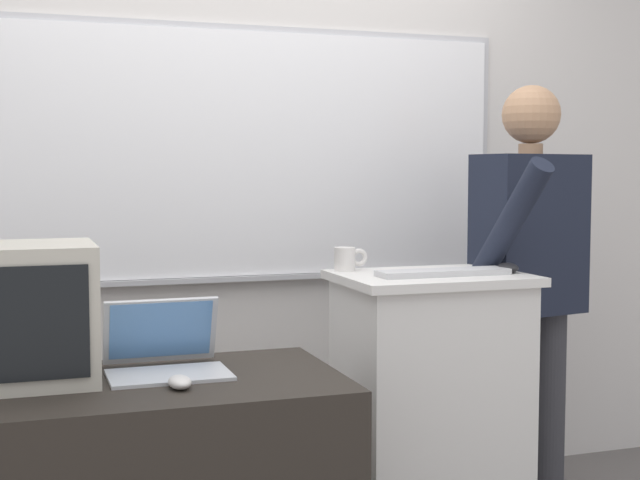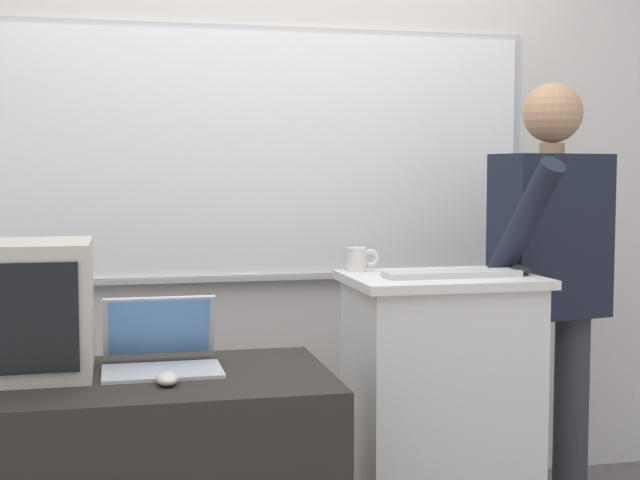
{
  "view_description": "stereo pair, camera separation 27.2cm",
  "coord_description": "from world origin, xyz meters",
  "px_view_note": "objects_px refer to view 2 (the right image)",
  "views": [
    {
      "loc": [
        -0.82,
        -2.18,
        1.33
      ],
      "look_at": [
        0.05,
        0.39,
        1.12
      ],
      "focal_mm": 50.0,
      "sensor_mm": 36.0,
      "label": 1
    },
    {
      "loc": [
        -0.56,
        -2.25,
        1.33
      ],
      "look_at": [
        0.05,
        0.39,
        1.12
      ],
      "focal_mm": 50.0,
      "sensor_mm": 36.0,
      "label": 2
    }
  ],
  "objects_px": {
    "laptop": "(161,346)",
    "crt_monitor": "(32,308)",
    "computer_mouse_by_keyboard": "(521,270)",
    "coffee_mug": "(357,259)",
    "person_presenter": "(550,274)",
    "wireless_keyboard": "(452,274)",
    "computer_mouse_by_laptop": "(167,379)",
    "lectern_podium": "(439,417)"
  },
  "relations": [
    {
      "from": "wireless_keyboard",
      "to": "crt_monitor",
      "type": "distance_m",
      "value": 1.32
    },
    {
      "from": "lectern_podium",
      "to": "coffee_mug",
      "type": "distance_m",
      "value": 0.61
    },
    {
      "from": "coffee_mug",
      "to": "person_presenter",
      "type": "bearing_deg",
      "value": -0.51
    },
    {
      "from": "lectern_podium",
      "to": "laptop",
      "type": "xyz_separation_m",
      "value": [
        -0.94,
        -0.21,
        0.33
      ]
    },
    {
      "from": "wireless_keyboard",
      "to": "computer_mouse_by_keyboard",
      "type": "bearing_deg",
      "value": 1.43
    },
    {
      "from": "wireless_keyboard",
      "to": "crt_monitor",
      "type": "xyz_separation_m",
      "value": [
        -1.31,
        -0.16,
        -0.04
      ]
    },
    {
      "from": "crt_monitor",
      "to": "coffee_mug",
      "type": "distance_m",
      "value": 1.13
    },
    {
      "from": "laptop",
      "to": "crt_monitor",
      "type": "bearing_deg",
      "value": -178.65
    },
    {
      "from": "laptop",
      "to": "computer_mouse_by_keyboard",
      "type": "relative_size",
      "value": 3.34
    },
    {
      "from": "lectern_podium",
      "to": "person_presenter",
      "type": "relative_size",
      "value": 0.6
    },
    {
      "from": "person_presenter",
      "to": "computer_mouse_by_keyboard",
      "type": "bearing_deg",
      "value": -145.59
    },
    {
      "from": "laptop",
      "to": "coffee_mug",
      "type": "height_order",
      "value": "coffee_mug"
    },
    {
      "from": "person_presenter",
      "to": "computer_mouse_by_laptop",
      "type": "relative_size",
      "value": 16.47
    },
    {
      "from": "coffee_mug",
      "to": "computer_mouse_by_keyboard",
      "type": "bearing_deg",
      "value": -24.41
    },
    {
      "from": "crt_monitor",
      "to": "coffee_mug",
      "type": "relative_size",
      "value": 3.14
    },
    {
      "from": "wireless_keyboard",
      "to": "computer_mouse_by_laptop",
      "type": "xyz_separation_m",
      "value": [
        -0.95,
        -0.38,
        -0.21
      ]
    },
    {
      "from": "lectern_podium",
      "to": "computer_mouse_by_laptop",
      "type": "xyz_separation_m",
      "value": [
        -0.94,
        -0.44,
        0.28
      ]
    },
    {
      "from": "computer_mouse_by_keyboard",
      "to": "coffee_mug",
      "type": "distance_m",
      "value": 0.56
    },
    {
      "from": "laptop",
      "to": "crt_monitor",
      "type": "height_order",
      "value": "crt_monitor"
    },
    {
      "from": "person_presenter",
      "to": "coffee_mug",
      "type": "distance_m",
      "value": 0.74
    },
    {
      "from": "lectern_podium",
      "to": "person_presenter",
      "type": "xyz_separation_m",
      "value": [
        0.49,
        0.17,
        0.46
      ]
    },
    {
      "from": "lectern_podium",
      "to": "computer_mouse_by_keyboard",
      "type": "xyz_separation_m",
      "value": [
        0.26,
        -0.05,
        0.5
      ]
    },
    {
      "from": "laptop",
      "to": "wireless_keyboard",
      "type": "height_order",
      "value": "wireless_keyboard"
    },
    {
      "from": "person_presenter",
      "to": "computer_mouse_by_laptop",
      "type": "height_order",
      "value": "person_presenter"
    },
    {
      "from": "lectern_podium",
      "to": "computer_mouse_by_laptop",
      "type": "bearing_deg",
      "value": -154.93
    },
    {
      "from": "crt_monitor",
      "to": "coffee_mug",
      "type": "xyz_separation_m",
      "value": [
        1.05,
        0.4,
        0.08
      ]
    },
    {
      "from": "person_presenter",
      "to": "crt_monitor",
      "type": "relative_size",
      "value": 4.34
    },
    {
      "from": "computer_mouse_by_keyboard",
      "to": "crt_monitor",
      "type": "distance_m",
      "value": 1.57
    },
    {
      "from": "computer_mouse_by_keyboard",
      "to": "crt_monitor",
      "type": "bearing_deg",
      "value": -173.89
    },
    {
      "from": "computer_mouse_by_keyboard",
      "to": "crt_monitor",
      "type": "relative_size",
      "value": 0.26
    },
    {
      "from": "laptop",
      "to": "lectern_podium",
      "type": "bearing_deg",
      "value": 12.76
    },
    {
      "from": "wireless_keyboard",
      "to": "coffee_mug",
      "type": "height_order",
      "value": "coffee_mug"
    },
    {
      "from": "computer_mouse_by_keyboard",
      "to": "wireless_keyboard",
      "type": "bearing_deg",
      "value": -178.57
    },
    {
      "from": "laptop",
      "to": "crt_monitor",
      "type": "xyz_separation_m",
      "value": [
        -0.35,
        -0.01,
        0.12
      ]
    },
    {
      "from": "computer_mouse_by_keyboard",
      "to": "coffee_mug",
      "type": "relative_size",
      "value": 0.83
    },
    {
      "from": "crt_monitor",
      "to": "coffee_mug",
      "type": "height_order",
      "value": "crt_monitor"
    },
    {
      "from": "computer_mouse_by_laptop",
      "to": "computer_mouse_by_keyboard",
      "type": "height_order",
      "value": "computer_mouse_by_keyboard"
    },
    {
      "from": "lectern_podium",
      "to": "wireless_keyboard",
      "type": "distance_m",
      "value": 0.5
    },
    {
      "from": "person_presenter",
      "to": "laptop",
      "type": "distance_m",
      "value": 1.49
    },
    {
      "from": "laptop",
      "to": "computer_mouse_by_laptop",
      "type": "relative_size",
      "value": 3.34
    },
    {
      "from": "computer_mouse_by_laptop",
      "to": "computer_mouse_by_keyboard",
      "type": "bearing_deg",
      "value": 17.71
    },
    {
      "from": "coffee_mug",
      "to": "lectern_podium",
      "type": "bearing_deg",
      "value": -36.0
    }
  ]
}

